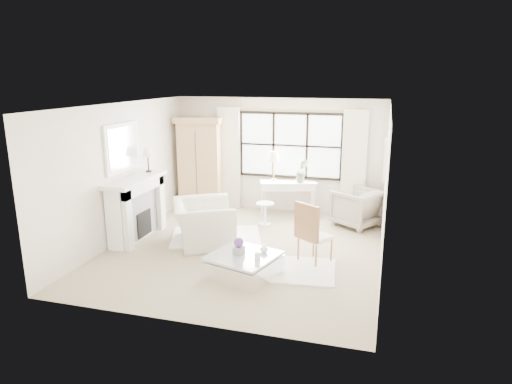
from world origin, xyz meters
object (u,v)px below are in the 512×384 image
console_table (288,198)px  coffee_table (243,266)px  club_armchair (204,223)px  armoire (201,162)px

console_table → coffee_table: size_ratio=1.11×
coffee_table → club_armchair: bearing=150.8°
armoire → console_table: size_ratio=1.63×
armoire → club_armchair: size_ratio=1.74×
armoire → coffee_table: size_ratio=1.80×
armoire → club_armchair: (1.02, -2.37, -0.72)m
armoire → club_armchair: bearing=-71.8°
armoire → coffee_table: (2.21, -3.60, -0.96)m
club_armchair → coffee_table: size_ratio=1.04×
club_armchair → coffee_table: 1.73m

